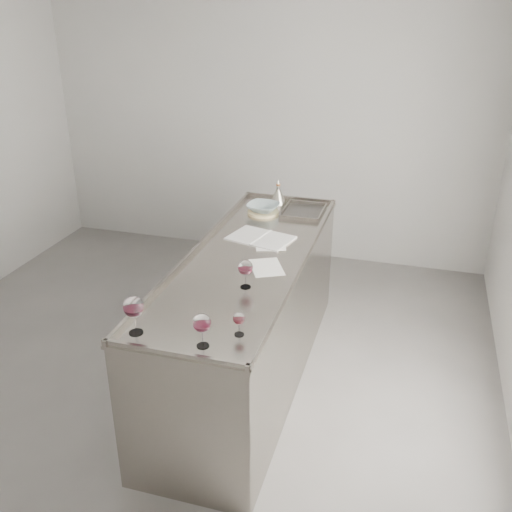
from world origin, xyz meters
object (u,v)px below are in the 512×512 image
(wine_glass_right, at_px, (245,268))
(ceramic_bowl, at_px, (263,207))
(wine_funnel, at_px, (278,196))
(wine_glass_left, at_px, (134,308))
(notebook, at_px, (261,238))
(counter, at_px, (249,318))
(wine_glass_middle, at_px, (202,324))
(wine_glass_small, at_px, (239,319))

(wine_glass_right, xyz_separation_m, ceramic_bowl, (-0.24, 1.23, -0.07))
(ceramic_bowl, distance_m, wine_funnel, 0.27)
(wine_glass_left, distance_m, notebook, 1.39)
(wine_glass_right, bearing_deg, wine_funnel, 97.03)
(wine_glass_right, height_order, notebook, wine_glass_right)
(notebook, bearing_deg, wine_glass_left, -86.77)
(counter, relative_size, wine_glass_middle, 13.56)
(counter, distance_m, wine_glass_middle, 1.23)
(counter, xyz_separation_m, wine_glass_right, (0.11, -0.42, 0.59))
(counter, relative_size, notebook, 4.96)
(wine_glass_middle, bearing_deg, wine_glass_right, 88.56)
(wine_glass_middle, height_order, wine_funnel, wine_funnel)
(wine_glass_left, bearing_deg, ceramic_bowl, 85.36)
(counter, height_order, wine_glass_left, wine_glass_left)
(counter, distance_m, ceramic_bowl, 0.97)
(notebook, xyz_separation_m, ceramic_bowl, (-0.12, 0.50, 0.04))
(counter, relative_size, wine_glass_left, 11.71)
(wine_glass_middle, relative_size, wine_glass_small, 1.40)
(ceramic_bowl, bearing_deg, wine_glass_small, -78.26)
(counter, relative_size, wine_glass_small, 18.94)
(counter, distance_m, notebook, 0.57)
(wine_glass_left, relative_size, notebook, 0.42)
(wine_glass_right, xyz_separation_m, wine_funnel, (-0.18, 1.49, -0.06))
(wine_funnel, bearing_deg, wine_glass_left, -95.48)
(counter, bearing_deg, ceramic_bowl, 98.75)
(ceramic_bowl, height_order, wine_funnel, wine_funnel)
(wine_glass_middle, bearing_deg, wine_glass_left, 177.39)
(wine_glass_right, distance_m, ceramic_bowl, 1.25)
(wine_glass_left, distance_m, ceramic_bowl, 1.87)
(counter, bearing_deg, wine_glass_small, -75.69)
(wine_glass_left, xyz_separation_m, ceramic_bowl, (0.15, 1.86, -0.10))
(wine_glass_right, height_order, ceramic_bowl, wine_glass_right)
(wine_glass_small, bearing_deg, wine_glass_right, 103.75)
(notebook, distance_m, ceramic_bowl, 0.52)
(wine_glass_small, bearing_deg, wine_funnel, 98.75)
(wine_glass_small, relative_size, ceramic_bowl, 0.52)
(counter, distance_m, wine_funnel, 1.20)
(wine_glass_middle, xyz_separation_m, wine_glass_small, (0.14, 0.15, -0.04))
(wine_funnel, bearing_deg, counter, -86.16)
(counter, xyz_separation_m, ceramic_bowl, (-0.12, 0.81, 0.52))
(counter, xyz_separation_m, wine_glass_left, (-0.28, -1.05, 0.61))
(wine_glass_small, height_order, wine_funnel, wine_funnel)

